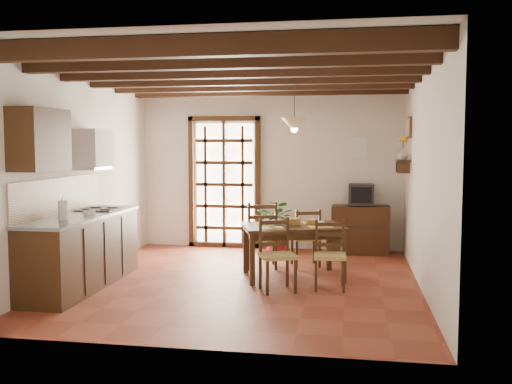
% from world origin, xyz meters
% --- Properties ---
extents(ground_plane, '(5.00, 5.00, 0.00)m').
position_xyz_m(ground_plane, '(0.00, 0.00, 0.00)').
color(ground_plane, brown).
extents(room_shell, '(4.52, 5.02, 2.81)m').
position_xyz_m(room_shell, '(0.00, 0.00, 1.82)').
color(room_shell, silver).
rests_on(room_shell, ground_plane).
extents(ceiling_beams, '(4.50, 4.34, 0.20)m').
position_xyz_m(ceiling_beams, '(0.00, 0.00, 2.69)').
color(ceiling_beams, black).
rests_on(ceiling_beams, room_shell).
extents(french_door, '(1.26, 0.11, 2.32)m').
position_xyz_m(french_door, '(-0.80, 2.45, 1.18)').
color(french_door, white).
rests_on(french_door, ground_plane).
extents(kitchen_counter, '(0.64, 2.25, 1.38)m').
position_xyz_m(kitchen_counter, '(-1.96, -0.60, 0.47)').
color(kitchen_counter, '#352010').
rests_on(kitchen_counter, ground_plane).
extents(upper_cabinet, '(0.35, 0.80, 0.70)m').
position_xyz_m(upper_cabinet, '(-2.08, -1.30, 1.85)').
color(upper_cabinet, '#352010').
rests_on(upper_cabinet, room_shell).
extents(range_hood, '(0.38, 0.60, 0.54)m').
position_xyz_m(range_hood, '(-2.05, -0.05, 1.73)').
color(range_hood, white).
rests_on(range_hood, room_shell).
extents(counter_items, '(0.50, 1.43, 0.25)m').
position_xyz_m(counter_items, '(-1.95, -0.51, 0.96)').
color(counter_items, black).
rests_on(counter_items, kitchen_counter).
extents(dining_table, '(1.50, 1.19, 0.71)m').
position_xyz_m(dining_table, '(0.61, 0.35, 0.62)').
color(dining_table, '#362311').
rests_on(dining_table, ground_plane).
extents(chair_near_left, '(0.53, 0.52, 0.89)m').
position_xyz_m(chair_near_left, '(0.50, -0.39, 0.28)').
color(chair_near_left, tan).
rests_on(chair_near_left, ground_plane).
extents(chair_near_right, '(0.41, 0.39, 0.85)m').
position_xyz_m(chair_near_right, '(1.13, -0.19, 0.27)').
color(chair_near_right, tan).
rests_on(chair_near_right, ground_plane).
extents(chair_far_left, '(0.54, 0.52, 0.98)m').
position_xyz_m(chair_far_left, '(0.10, 0.89, 0.31)').
color(chair_far_left, tan).
rests_on(chair_far_left, ground_plane).
extents(chair_far_right, '(0.50, 0.48, 0.86)m').
position_xyz_m(chair_far_right, '(0.73, 1.09, 0.27)').
color(chair_far_right, tan).
rests_on(chair_far_right, ground_plane).
extents(table_setting, '(0.96, 0.64, 0.09)m').
position_xyz_m(table_setting, '(0.61, 0.35, 0.70)').
color(table_setting, gold).
rests_on(table_setting, dining_table).
extents(table_bowl, '(0.26, 0.26, 0.05)m').
position_xyz_m(table_bowl, '(0.37, 0.33, 0.74)').
color(table_bowl, white).
rests_on(table_bowl, dining_table).
extents(sideboard, '(0.94, 0.45, 0.79)m').
position_xyz_m(sideboard, '(1.54, 2.23, 0.40)').
color(sideboard, '#352010').
rests_on(sideboard, ground_plane).
extents(crt_tv, '(0.41, 0.38, 0.35)m').
position_xyz_m(crt_tv, '(1.54, 2.22, 0.98)').
color(crt_tv, black).
rests_on(crt_tv, sideboard).
extents(fuse_box, '(0.25, 0.03, 0.32)m').
position_xyz_m(fuse_box, '(1.50, 2.48, 1.75)').
color(fuse_box, white).
rests_on(fuse_box, room_shell).
extents(plant_pot, '(0.38, 0.38, 0.23)m').
position_xyz_m(plant_pot, '(0.17, 2.11, 0.11)').
color(plant_pot, maroon).
rests_on(plant_pot, ground_plane).
extents(potted_plant, '(1.96, 1.81, 1.82)m').
position_xyz_m(potted_plant, '(0.17, 2.11, 0.57)').
color(potted_plant, '#144C19').
rests_on(potted_plant, ground_plane).
extents(wall_shelf, '(0.20, 0.42, 0.20)m').
position_xyz_m(wall_shelf, '(2.14, 1.60, 1.51)').
color(wall_shelf, '#352010').
rests_on(wall_shelf, room_shell).
extents(shelf_vase, '(0.15, 0.15, 0.15)m').
position_xyz_m(shelf_vase, '(2.14, 1.60, 1.65)').
color(shelf_vase, '#B2BFB2').
rests_on(shelf_vase, wall_shelf).
extents(shelf_flowers, '(0.14, 0.14, 0.36)m').
position_xyz_m(shelf_flowers, '(2.14, 1.60, 1.86)').
color(shelf_flowers, gold).
rests_on(shelf_flowers, shelf_vase).
extents(framed_picture, '(0.03, 0.32, 0.32)m').
position_xyz_m(framed_picture, '(2.22, 1.60, 2.05)').
color(framed_picture, brown).
rests_on(framed_picture, room_shell).
extents(pendant_lamp, '(0.36, 0.36, 0.84)m').
position_xyz_m(pendant_lamp, '(0.61, 0.45, 2.08)').
color(pendant_lamp, black).
rests_on(pendant_lamp, room_shell).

